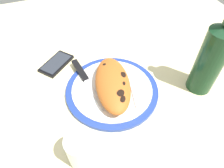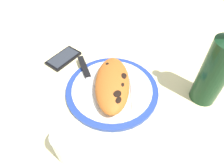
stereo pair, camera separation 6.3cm
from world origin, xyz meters
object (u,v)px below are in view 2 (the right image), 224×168
Objects in this scene: fork at (132,85)px; plate at (112,90)px; knife at (86,73)px; smartphone at (63,58)px; calzone at (114,83)px; water_glass at (68,146)px; wine_bottle at (217,69)px.

plate is at bearing 86.17° from fork.
knife is 1.71× the size of smartphone.
fork is at bearing -88.64° from calzone.
fork is at bearing -50.15° from water_glass.
plate is 31.27cm from wine_bottle.
calzone is 11.89cm from knife.
smartphone is 1.38× the size of water_glass.
fork is 25.07cm from wine_bottle.
water_glass is (-17.80, 21.32, 2.66)cm from fork.
knife is at bearing 41.24° from calzone.
water_glass reaches higher than knife.
knife reaches higher than plate.
knife is (8.19, 7.31, 1.29)cm from plate.
wine_bottle is at bearing -106.48° from plate.
plate is 1.25× the size of knife.
plate is 11.05cm from knife.
water_glass is at bearing 140.93° from plate.
fork reaches higher than plate.
plate is at bearing -142.25° from smartphone.
water_glass reaches higher than calzone.
water_glass is at bearing 129.85° from fork.
smartphone is 52.01cm from wine_bottle.
smartphone is at bearing 0.02° from water_glass.
calzone is 1.53× the size of fork.
calzone is 25.18cm from smartphone.
knife reaches higher than smartphone.
plate is 2.14× the size of smartphone.
wine_bottle reaches higher than fork.
wine_bottle is (-7.64, -27.42, 8.09)cm from calzone.
wine_bottle is at bearing -76.77° from water_glass.
plate is at bearing 33.01° from calzone.
knife is 40.13cm from wine_bottle.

